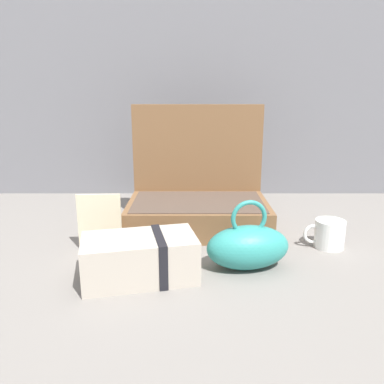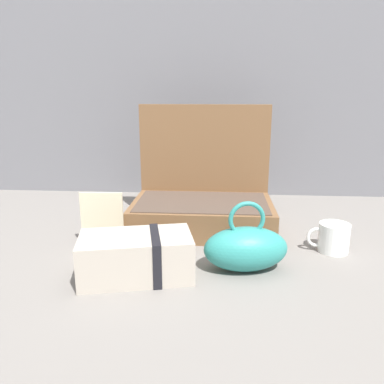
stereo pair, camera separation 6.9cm
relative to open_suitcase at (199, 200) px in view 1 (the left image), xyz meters
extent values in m
plane|color=slate|center=(-0.05, -0.15, -0.09)|extent=(6.00, 6.00, 0.00)
cube|color=slate|center=(-0.05, 0.43, 0.61)|extent=(3.20, 0.06, 1.40)
cube|color=brown|center=(0.00, -0.04, -0.04)|extent=(0.44, 0.27, 0.09)
cube|color=#4C3D33|center=(0.00, -0.04, 0.01)|extent=(0.41, 0.24, 0.00)
cube|color=brown|center=(0.00, 0.11, 0.11)|extent=(0.44, 0.02, 0.39)
ellipsoid|color=teal|center=(0.12, -0.31, -0.03)|extent=(0.23, 0.15, 0.11)
torus|color=teal|center=(0.12, -0.31, 0.05)|extent=(0.09, 0.03, 0.09)
cube|color=#B2A899|center=(-0.14, -0.37, -0.03)|extent=(0.29, 0.20, 0.10)
cube|color=black|center=(-0.10, -0.36, -0.03)|extent=(0.05, 0.15, 0.11)
cylinder|color=white|center=(0.37, -0.18, -0.05)|extent=(0.08, 0.08, 0.08)
torus|color=white|center=(0.33, -0.18, -0.05)|extent=(0.06, 0.01, 0.06)
cube|color=beige|center=(-0.28, -0.19, -0.01)|extent=(0.12, 0.01, 0.16)
camera|label=1|loc=(-0.02, -1.19, 0.35)|focal=35.55mm
camera|label=2|loc=(0.05, -1.19, 0.35)|focal=35.55mm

